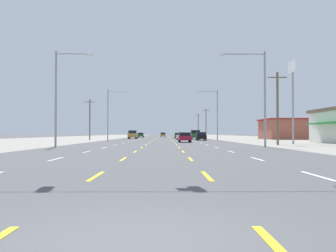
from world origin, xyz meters
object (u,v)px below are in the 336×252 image
object	(u,v)px
suv_far_left_far	(133,134)
streetlight_left_row_0	(60,92)
sedan_inner_right_nearest	(185,137)
pole_sign_right_row_1	(293,80)
sedan_far_right_distant_b	(183,135)
hatchback_far_right_near	(201,136)
streetlight_right_row_1	(215,111)
streetlight_left_row_1	(110,111)
suv_far_right_midfar	(195,135)
sedan_inner_right_mid	(181,136)
sedan_far_left_farthest	(141,135)
hatchback_center_turn_distant_a	(163,135)
streetlight_right_row_0	(260,91)
sedan_inner_right_farther	(178,135)

from	to	relation	value
suv_far_left_far	streetlight_left_row_0	world-z (taller)	streetlight_left_row_0
sedan_inner_right_nearest	pole_sign_right_row_1	xyz separation A→B (m)	(13.02, -8.52, 7.26)
sedan_inner_right_nearest	sedan_far_right_distant_b	xyz separation A→B (m)	(3.62, 74.41, 0.00)
hatchback_far_right_near	streetlight_right_row_1	xyz separation A→B (m)	(2.64, 0.05, 4.64)
streetlight_left_row_1	sedan_far_right_distant_b	bearing A→B (deg)	74.69
suv_far_left_far	streetlight_right_row_1	xyz separation A→B (m)	(16.96, -19.22, 4.40)
suv_far_left_far	suv_far_right_midfar	bearing A→B (deg)	-32.53
sedan_inner_right_mid	sedan_far_left_farthest	size ratio (longest dim) A/B	1.00
sedan_far_left_farthest	streetlight_left_row_0	distance (m)	77.16
sedan_inner_right_nearest	pole_sign_right_row_1	world-z (taller)	pole_sign_right_row_1
sedan_far_left_farthest	sedan_far_right_distant_b	bearing A→B (deg)	48.32
hatchback_far_right_near	streetlight_left_row_0	distance (m)	36.44
sedan_inner_right_mid	hatchback_far_right_near	bearing A→B (deg)	-65.44
hatchback_far_right_near	sedan_far_left_farthest	distance (m)	47.17
hatchback_center_turn_distant_a	streetlight_left_row_0	world-z (taller)	streetlight_left_row_0
sedan_inner_right_nearest	streetlight_left_row_0	bearing A→B (deg)	-125.64
sedan_inner_right_nearest	sedan_far_right_distant_b	world-z (taller)	same
streetlight_right_row_0	sedan_far_left_farthest	bearing A→B (deg)	102.23
sedan_inner_right_nearest	hatchback_center_turn_distant_a	distance (m)	71.00
suv_far_right_midfar	pole_sign_right_row_1	world-z (taller)	pole_sign_right_row_1
streetlight_left_row_1	sedan_far_left_farthest	bearing A→B (deg)	86.66
sedan_inner_right_mid	pole_sign_right_row_1	bearing A→B (deg)	-66.93
hatchback_center_turn_distant_a	streetlight_right_row_1	xyz separation A→B (m)	(9.97, -57.15, 4.64)
sedan_far_right_distant_b	streetlight_right_row_1	world-z (taller)	streetlight_right_row_1
suv_far_left_far	streetlight_right_row_1	bearing A→B (deg)	-48.57
sedan_inner_right_nearest	streetlight_right_row_0	bearing A→B (deg)	-70.88
suv_far_left_far	sedan_far_right_distant_b	bearing A→B (deg)	71.12
sedan_inner_right_mid	hatchback_center_turn_distant_a	world-z (taller)	hatchback_center_turn_distant_a
sedan_inner_right_nearest	sedan_inner_right_mid	size ratio (longest dim) A/B	1.00
hatchback_center_turn_distant_a	streetlight_left_row_0	xyz separation A→B (m)	(-9.54, -89.18, 4.59)
streetlight_left_row_0	streetlight_right_row_0	distance (m)	19.43
suv_far_right_midfar	sedan_inner_right_mid	bearing A→B (deg)	-137.05
sedan_inner_right_farther	suv_far_right_midfar	bearing A→B (deg)	-75.92
sedan_far_right_distant_b	streetlight_left_row_1	distance (m)	63.07
hatchback_far_right_near	streetlight_right_row_1	world-z (taller)	streetlight_right_row_1
sedan_far_left_farthest	streetlight_left_row_1	xyz separation A→B (m)	(-2.62, -44.96, 4.75)
sedan_inner_right_nearest	pole_sign_right_row_1	size ratio (longest dim) A/B	0.43
sedan_inner_right_nearest	sedan_inner_right_mid	bearing A→B (deg)	88.87
suv_far_right_midfar	suv_far_left_far	bearing A→B (deg)	147.47
streetlight_left_row_0	streetlight_right_row_1	distance (m)	37.50
streetlight_right_row_1	hatchback_far_right_near	bearing A→B (deg)	-178.95
streetlight_right_row_0	streetlight_left_row_0	bearing A→B (deg)	180.00
suv_far_right_midfar	pole_sign_right_row_1	size ratio (longest dim) A/B	0.47
sedan_far_right_distant_b	suv_far_right_midfar	bearing A→B (deg)	-90.08
suv_far_right_midfar	streetlight_right_row_0	size ratio (longest dim) A/B	0.53
streetlight_left_row_0	sedan_inner_right_nearest	bearing A→B (deg)	54.36
hatchback_far_right_near	pole_sign_right_row_1	size ratio (longest dim) A/B	0.38
sedan_inner_right_mid	streetlight_left_row_1	xyz separation A→B (m)	(-13.39, -7.31, 4.75)
streetlight_left_row_0	streetlight_left_row_1	xyz separation A→B (m)	(0.12, 32.02, 0.13)
sedan_inner_right_mid	streetlight_left_row_0	bearing A→B (deg)	-108.96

